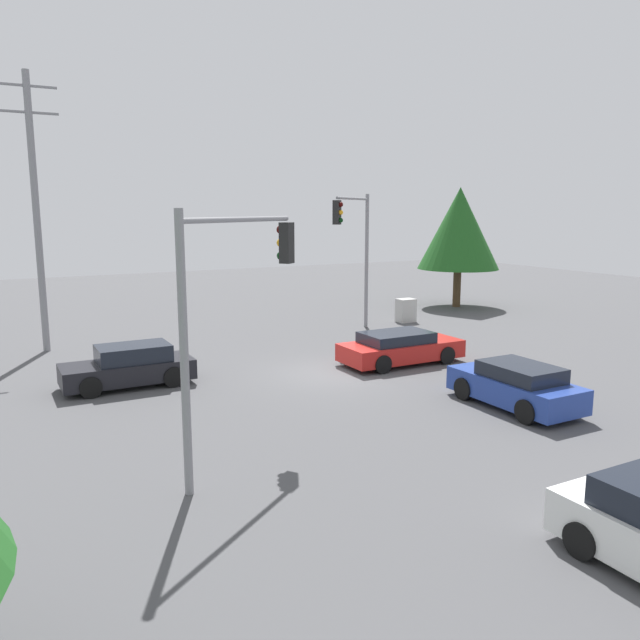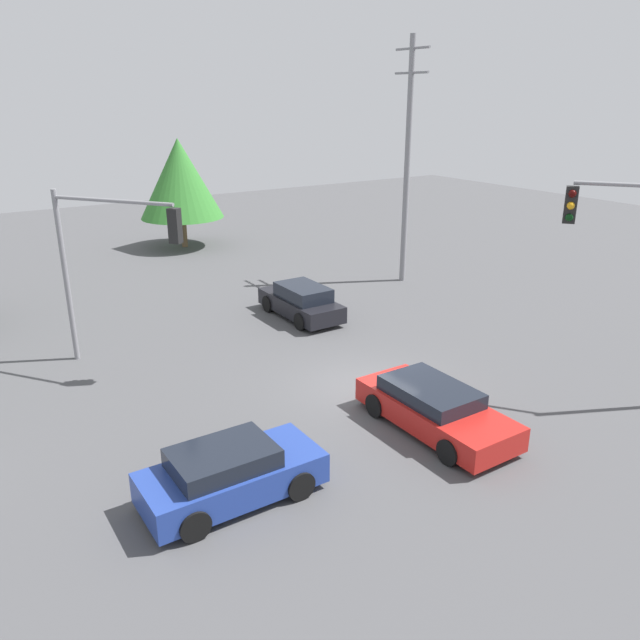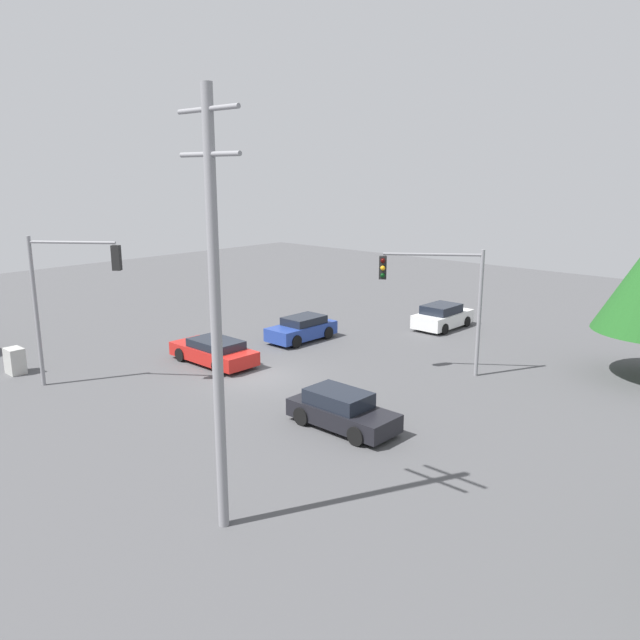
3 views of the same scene
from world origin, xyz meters
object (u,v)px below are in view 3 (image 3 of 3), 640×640
Objects in this scene: sedan_white at (442,317)px; traffic_signal_cross at (67,285)px; electrical_cabinet at (15,361)px; sedan_blue at (302,329)px; sedan_dark at (342,411)px; traffic_signal_main at (439,288)px; sedan_red at (214,351)px.

sedan_white is 0.62× the size of traffic_signal_cross.
sedan_blue is at bearing 66.77° from electrical_cabinet.
sedan_white is at bearing 64.70° from electrical_cabinet.
traffic_signal_cross reaches higher than sedan_dark.
traffic_signal_cross is at bearing 15.80° from electrical_cabinet.
sedan_blue is at bearing -118.68° from sedan_white.
electrical_cabinet is at bearing -70.22° from sedan_dark.
traffic_signal_cross reaches higher than electrical_cabinet.
electrical_cabinet is (-14.52, -13.22, -3.46)m from traffic_signal_main.
sedan_white reaches higher than sedan_blue.
traffic_signal_main is 4.78× the size of electrical_cabinet.
sedan_blue is (0.13, 6.06, 0.04)m from sedan_red.
sedan_dark is 12.42m from sedan_blue.
sedan_dark is at bearing 19.78° from electrical_cabinet.
traffic_signal_main is (4.54, -7.90, 3.37)m from sedan_white.
sedan_white is 0.70× the size of traffic_signal_main.
sedan_blue is (-9.66, 7.81, -0.01)m from sedan_dark.
sedan_dark is 0.64× the size of traffic_signal_cross.
sedan_dark is (5.41, -15.58, -0.03)m from sedan_white.
traffic_signal_main is at bearing -56.36° from sedan_red.
sedan_red is 3.87× the size of electrical_cabinet.
sedan_blue reaches higher than sedan_red.
sedan_blue is (-4.25, -7.78, -0.04)m from sedan_white.
traffic_signal_cross is (-10.73, -12.15, 0.44)m from traffic_signal_main.
sedan_blue is at bearing 44.08° from traffic_signal_cross.
traffic_signal_main reaches higher than sedan_white.
traffic_signal_main is (-0.87, 7.69, 3.40)m from sedan_dark.
sedan_dark is 0.72× the size of traffic_signal_main.
electrical_cabinet is (-9.98, -21.12, -0.09)m from sedan_white.
traffic_signal_cross is 5.38× the size of electrical_cabinet.
traffic_signal_cross is at bearing -107.17° from sedan_white.
sedan_white is at bearing 35.90° from traffic_signal_cross.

